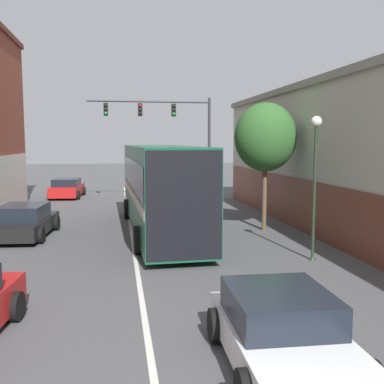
{
  "coord_description": "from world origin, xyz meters",
  "views": [
    {
      "loc": [
        -0.53,
        -2.85,
        3.94
      ],
      "look_at": [
        2.38,
        14.73,
        1.95
      ],
      "focal_mm": 42.0,
      "sensor_mm": 36.0,
      "label": 1
    }
  ],
  "objects_px": {
    "street_tree_near": "(265,137)",
    "parked_car_left_far": "(67,188)",
    "parked_car_left_mid": "(25,222)",
    "traffic_signal_gantry": "(170,125)",
    "hatchback_foreground": "(282,332)",
    "bus": "(160,184)",
    "street_lamp": "(315,172)"
  },
  "relations": [
    {
      "from": "bus",
      "to": "parked_car_left_far",
      "type": "bearing_deg",
      "value": 20.17
    },
    {
      "from": "parked_car_left_far",
      "to": "parked_car_left_mid",
      "type": "bearing_deg",
      "value": -176.91
    },
    {
      "from": "parked_car_left_far",
      "to": "hatchback_foreground",
      "type": "bearing_deg",
      "value": -161.87
    },
    {
      "from": "parked_car_left_far",
      "to": "street_lamp",
      "type": "relative_size",
      "value": 0.9
    },
    {
      "from": "hatchback_foreground",
      "to": "street_tree_near",
      "type": "relative_size",
      "value": 0.69
    },
    {
      "from": "bus",
      "to": "traffic_signal_gantry",
      "type": "relative_size",
      "value": 1.54
    },
    {
      "from": "hatchback_foreground",
      "to": "street_lamp",
      "type": "xyz_separation_m",
      "value": [
        3.6,
        6.66,
        2.33
      ]
    },
    {
      "from": "street_lamp",
      "to": "street_tree_near",
      "type": "bearing_deg",
      "value": 89.42
    },
    {
      "from": "parked_car_left_mid",
      "to": "hatchback_foreground",
      "type": "bearing_deg",
      "value": -146.05
    },
    {
      "from": "bus",
      "to": "street_lamp",
      "type": "relative_size",
      "value": 2.55
    },
    {
      "from": "hatchback_foreground",
      "to": "parked_car_left_mid",
      "type": "relative_size",
      "value": 0.88
    },
    {
      "from": "street_tree_near",
      "to": "parked_car_left_far",
      "type": "bearing_deg",
      "value": 126.19
    },
    {
      "from": "bus",
      "to": "parked_car_left_far",
      "type": "height_order",
      "value": "bus"
    },
    {
      "from": "hatchback_foreground",
      "to": "street_tree_near",
      "type": "xyz_separation_m",
      "value": [
        3.65,
        11.9,
        3.49
      ]
    },
    {
      "from": "bus",
      "to": "street_lamp",
      "type": "height_order",
      "value": "street_lamp"
    },
    {
      "from": "street_tree_near",
      "to": "street_lamp",
      "type": "bearing_deg",
      "value": -90.58
    },
    {
      "from": "bus",
      "to": "street_lamp",
      "type": "distance_m",
      "value": 7.27
    },
    {
      "from": "hatchback_foreground",
      "to": "parked_car_left_mid",
      "type": "xyz_separation_m",
      "value": [
        -6.63,
        12.06,
        0.02
      ]
    },
    {
      "from": "bus",
      "to": "hatchback_foreground",
      "type": "bearing_deg",
      "value": -177.19
    },
    {
      "from": "traffic_signal_gantry",
      "to": "street_tree_near",
      "type": "height_order",
      "value": "traffic_signal_gantry"
    },
    {
      "from": "traffic_signal_gantry",
      "to": "street_tree_near",
      "type": "distance_m",
      "value": 10.58
    },
    {
      "from": "hatchback_foreground",
      "to": "parked_car_left_far",
      "type": "distance_m",
      "value": 26.4
    },
    {
      "from": "parked_car_left_mid",
      "to": "street_tree_near",
      "type": "relative_size",
      "value": 0.78
    },
    {
      "from": "hatchback_foreground",
      "to": "parked_car_left_far",
      "type": "height_order",
      "value": "parked_car_left_far"
    },
    {
      "from": "hatchback_foreground",
      "to": "parked_car_left_mid",
      "type": "height_order",
      "value": "parked_car_left_mid"
    },
    {
      "from": "hatchback_foreground",
      "to": "parked_car_left_mid",
      "type": "bearing_deg",
      "value": 30.51
    },
    {
      "from": "parked_car_left_mid",
      "to": "bus",
      "type": "bearing_deg",
      "value": -82.96
    },
    {
      "from": "parked_car_left_mid",
      "to": "traffic_signal_gantry",
      "type": "xyz_separation_m",
      "value": [
        7.25,
        9.94,
        4.39
      ]
    },
    {
      "from": "parked_car_left_mid",
      "to": "parked_car_left_far",
      "type": "relative_size",
      "value": 1.03
    },
    {
      "from": "street_tree_near",
      "to": "hatchback_foreground",
      "type": "bearing_deg",
      "value": -107.05
    },
    {
      "from": "parked_car_left_mid",
      "to": "traffic_signal_gantry",
      "type": "bearing_deg",
      "value": -30.96
    },
    {
      "from": "street_lamp",
      "to": "parked_car_left_far",
      "type": "bearing_deg",
      "value": 117.76
    }
  ]
}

